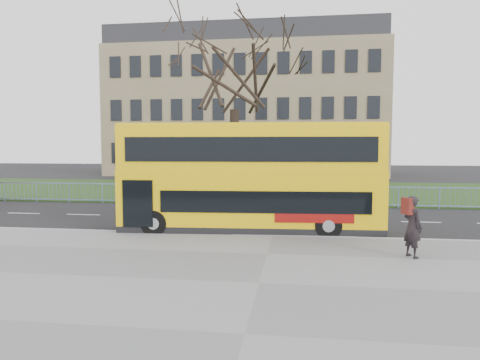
% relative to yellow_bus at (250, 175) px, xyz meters
% --- Properties ---
extents(ground, '(120.00, 120.00, 0.00)m').
position_rel_yellow_bus_xyz_m(ground, '(0.87, 0.51, -2.10)').
color(ground, black).
rests_on(ground, ground).
extents(pavement, '(80.00, 10.50, 0.12)m').
position_rel_yellow_bus_xyz_m(pavement, '(0.87, -6.24, -2.04)').
color(pavement, slate).
rests_on(pavement, ground).
extents(kerb, '(80.00, 0.20, 0.14)m').
position_rel_yellow_bus_xyz_m(kerb, '(0.87, -1.04, -2.03)').
color(kerb, gray).
rests_on(kerb, ground).
extents(grass_verge, '(80.00, 15.40, 0.08)m').
position_rel_yellow_bus_xyz_m(grass_verge, '(0.87, 14.81, -2.06)').
color(grass_verge, '#1B3613').
rests_on(grass_verge, ground).
extents(guard_railing, '(40.00, 0.12, 1.10)m').
position_rel_yellow_bus_xyz_m(guard_railing, '(0.87, 7.11, -1.55)').
color(guard_railing, '#6B85BF').
rests_on(guard_railing, ground).
extents(bare_tree, '(8.88, 8.88, 12.68)m').
position_rel_yellow_bus_xyz_m(bare_tree, '(-2.13, 10.51, 4.32)').
color(bare_tree, black).
rests_on(bare_tree, grass_verge).
extents(civic_building, '(30.00, 15.00, 14.00)m').
position_rel_yellow_bus_xyz_m(civic_building, '(-4.13, 35.51, 4.90)').
color(civic_building, '#847454').
rests_on(civic_building, ground).
extents(yellow_bus, '(9.46, 2.75, 3.92)m').
position_rel_yellow_bus_xyz_m(yellow_bus, '(0.00, 0.00, 0.00)').
color(yellow_bus, yellow).
rests_on(yellow_bus, ground).
extents(pedestrian, '(0.65, 0.74, 1.70)m').
position_rel_yellow_bus_xyz_m(pedestrian, '(4.84, -3.47, -1.13)').
color(pedestrian, black).
rests_on(pedestrian, pavement).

